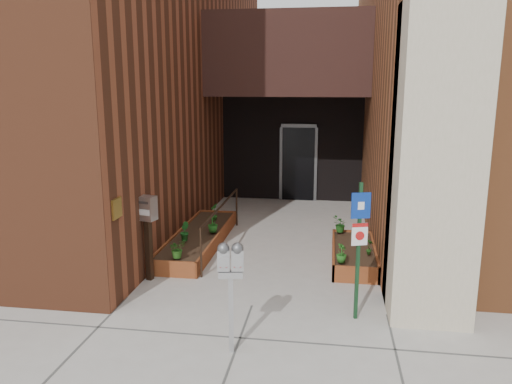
% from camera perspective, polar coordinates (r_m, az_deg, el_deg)
% --- Properties ---
extents(ground, '(80.00, 80.00, 0.00)m').
position_cam_1_polar(ground, '(7.77, -0.48, -12.87)').
color(ground, '#9E9991').
rests_on(ground, ground).
extents(architecture, '(20.00, 14.60, 10.00)m').
position_cam_1_polar(architecture, '(14.00, 3.41, 19.10)').
color(architecture, brown).
rests_on(architecture, ground).
extents(planter_left, '(0.90, 3.60, 0.30)m').
position_cam_1_polar(planter_left, '(10.49, -6.55, -5.40)').
color(planter_left, brown).
rests_on(planter_left, ground).
extents(planter_right, '(0.80, 2.20, 0.30)m').
position_cam_1_polar(planter_right, '(9.69, 11.08, -7.06)').
color(planter_right, brown).
rests_on(planter_right, ground).
extents(handrail, '(0.04, 3.34, 0.90)m').
position_cam_1_polar(handrail, '(10.16, -3.98, -2.33)').
color(handrail, black).
rests_on(handrail, ground).
extents(parking_meter, '(0.33, 0.18, 1.43)m').
position_cam_1_polar(parking_meter, '(6.12, -2.92, -8.69)').
color(parking_meter, '#A5A5A8').
rests_on(parking_meter, ground).
extents(sign_post, '(0.27, 0.10, 1.99)m').
position_cam_1_polar(sign_post, '(7.07, 11.71, -5.05)').
color(sign_post, '#14381C').
rests_on(sign_post, ground).
extents(payment_dropbox, '(0.34, 0.28, 1.47)m').
position_cam_1_polar(payment_dropbox, '(8.58, -12.31, -3.14)').
color(payment_dropbox, black).
rests_on(payment_dropbox, ground).
extents(shrub_left_a, '(0.42, 0.42, 0.33)m').
position_cam_1_polar(shrub_left_a, '(8.92, -9.00, -6.42)').
color(shrub_left_a, '#265919').
rests_on(shrub_left_a, planter_left).
extents(shrub_left_b, '(0.27, 0.27, 0.37)m').
position_cam_1_polar(shrub_left_b, '(9.85, -8.20, -4.48)').
color(shrub_left_b, '#19581C').
rests_on(shrub_left_b, planter_left).
extents(shrub_left_c, '(0.29, 0.29, 0.38)m').
position_cam_1_polar(shrub_left_c, '(10.34, -4.96, -3.58)').
color(shrub_left_c, '#1E5E1A').
rests_on(shrub_left_c, planter_left).
extents(shrub_left_d, '(0.27, 0.27, 0.39)m').
position_cam_1_polar(shrub_left_d, '(11.23, -4.78, -2.27)').
color(shrub_left_d, '#1C5A19').
rests_on(shrub_left_d, planter_left).
extents(shrub_right_a, '(0.24, 0.24, 0.33)m').
position_cam_1_polar(shrub_right_a, '(8.72, 9.75, -6.90)').
color(shrub_right_a, '#225D1A').
rests_on(shrub_right_a, planter_right).
extents(shrub_right_b, '(0.22, 0.22, 0.30)m').
position_cam_1_polar(shrub_right_b, '(9.21, 12.83, -6.10)').
color(shrub_right_b, '#204F16').
rests_on(shrub_right_b, planter_right).
extents(shrub_right_c, '(0.41, 0.41, 0.34)m').
position_cam_1_polar(shrub_right_c, '(10.44, 9.59, -3.67)').
color(shrub_right_c, '#1C5418').
rests_on(shrub_right_c, planter_right).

